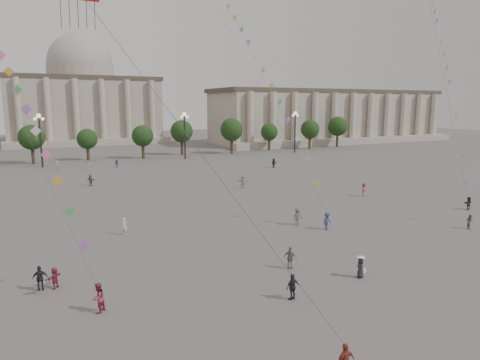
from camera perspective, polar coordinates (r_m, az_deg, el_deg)
name	(u,v)px	position (r m, az deg, el deg)	size (l,w,h in m)	color
ground	(308,282)	(31.50, 9.06, -13.32)	(360.00, 360.00, 0.00)	#595754
hall_east	(330,116)	(149.14, 11.97, 8.30)	(84.00, 26.22, 17.20)	gray
hall_central	(83,99)	(153.63, -20.22, 10.12)	(48.30, 34.30, 35.50)	gray
tree_row	(111,135)	(103.11, -16.79, 5.71)	(137.12, 5.12, 8.00)	#322219
lamp_post_mid_west	(40,130)	(93.62, -25.14, 6.00)	(2.00, 0.90, 10.65)	#262628
lamp_post_mid_east	(185,127)	(98.90, -7.40, 7.03)	(2.00, 0.90, 10.65)	#262628
lamp_post_far_east	(295,124)	(112.24, 7.36, 7.38)	(2.00, 0.90, 10.65)	#262628
person_crowd_0	(117,163)	(88.95, -16.13, 2.15)	(0.95, 0.39, 1.62)	#394681
person_crowd_3	(468,203)	(57.97, 28.17, -2.75)	(1.45, 0.46, 1.57)	black
person_crowd_4	(90,166)	(87.63, -19.43, 1.82)	(1.39, 0.44, 1.50)	white
person_crowd_6	(298,216)	(44.95, 7.69, -4.84)	(1.22, 0.70, 1.89)	#58595C
person_crowd_7	(243,182)	(64.58, 0.37, -0.22)	(1.70, 0.54, 1.83)	#B6B6B2
person_crowd_8	(364,190)	(60.87, 16.19, -1.23)	(1.21, 0.70, 1.87)	#9E2B33
person_crowd_9	(274,163)	(85.20, 4.53, 2.27)	(1.73, 0.55, 1.86)	black
person_crowd_10	(58,166)	(88.36, -23.16, 1.74)	(0.65, 0.43, 1.79)	#B5B6B1
person_crowd_12	(91,180)	(69.74, -19.30, -0.04)	(1.66, 0.53, 1.79)	slate
person_crowd_13	(124,226)	(42.86, -15.19, -5.96)	(0.63, 0.41, 1.73)	silver
tourist_1	(40,278)	(32.50, -25.09, -11.78)	(1.02, 0.42, 1.73)	black
tourist_2	(55,278)	(32.51, -23.47, -11.88)	(1.37, 0.44, 1.48)	#9A2A41
tourist_3	(290,258)	(33.42, 6.72, -10.26)	(1.01, 0.42, 1.73)	slate
tourist_4	(293,287)	(28.51, 7.03, -13.94)	(1.02, 0.43, 1.74)	black
kite_flyer_0	(98,298)	(28.04, -18.39, -14.69)	(0.90, 0.70, 1.86)	#972943
kite_flyer_1	(327,221)	(43.93, 11.53, -5.38)	(1.15, 0.66, 1.79)	navy
kite_flyer_2	(470,222)	(49.24, 28.30, -4.90)	(0.72, 0.56, 1.49)	slate
hat_person	(361,267)	(32.78, 15.78, -11.11)	(0.85, 0.74, 1.69)	black
dragon_kite	(81,6)	(24.17, -20.49, 20.86)	(5.86, 5.23, 21.41)	red
kite_train_east	(437,26)	(72.43, 24.75, 18.20)	(28.93, 34.55, 61.36)	#3F3F3F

